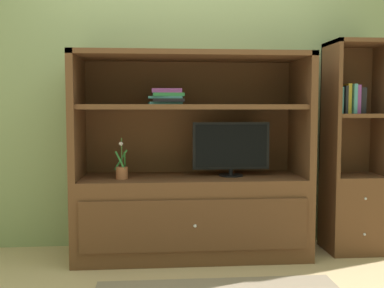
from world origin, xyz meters
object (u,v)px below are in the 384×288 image
media_console (191,193)px  upright_book_row (350,100)px  bookshelf_tall (354,182)px  magazine_stack (167,97)px  potted_plant (122,171)px  tv_monitor (231,148)px

media_console → upright_book_row: (1.22, -0.01, 0.71)m
bookshelf_tall → upright_book_row: 0.64m
magazine_stack → potted_plant: bearing=-166.3°
upright_book_row → magazine_stack: bearing=179.9°
tv_monitor → upright_book_row: size_ratio=2.57×
potted_plant → magazine_stack: magazine_stack is taller
media_console → tv_monitor: media_console is taller
media_console → upright_book_row: 1.41m
media_console → magazine_stack: size_ratio=5.51×
media_console → bookshelf_tall: (1.28, 0.00, 0.07)m
magazine_stack → upright_book_row: (1.41, -0.00, -0.02)m
tv_monitor → magazine_stack: size_ratio=1.85×
potted_plant → magazine_stack: bearing=13.7°
potted_plant → bookshelf_tall: bearing=2.9°
tv_monitor → potted_plant: (-0.82, -0.08, -0.16)m
tv_monitor → bookshelf_tall: (0.98, 0.01, -0.27)m
tv_monitor → upright_book_row: upright_book_row is taller
bookshelf_tall → potted_plant: bearing=-177.1°
magazine_stack → upright_book_row: 1.41m
media_console → magazine_stack: media_console is taller
tv_monitor → bookshelf_tall: 1.02m
media_console → upright_book_row: bearing=-0.3°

